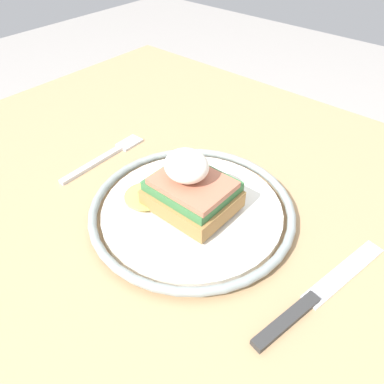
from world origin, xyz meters
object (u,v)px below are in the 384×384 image
object	(u,v)px
sandwich	(190,187)
knife	(313,299)
plate	(192,210)
fork	(106,156)

from	to	relation	value
sandwich	knife	size ratio (longest dim) A/B	0.67
plate	fork	world-z (taller)	plate
plate	sandwich	size ratio (longest dim) A/B	1.95
knife	fork	bearing A→B (deg)	176.06
plate	knife	size ratio (longest dim) A/B	1.30
plate	sandwich	xyz separation A→B (m)	(-0.00, -0.00, 0.03)
fork	knife	xyz separation A→B (m)	(0.33, -0.02, 0.00)
fork	knife	distance (m)	0.33
plate	knife	xyz separation A→B (m)	(0.16, -0.01, -0.01)
sandwich	knife	xyz separation A→B (m)	(0.16, -0.01, -0.04)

